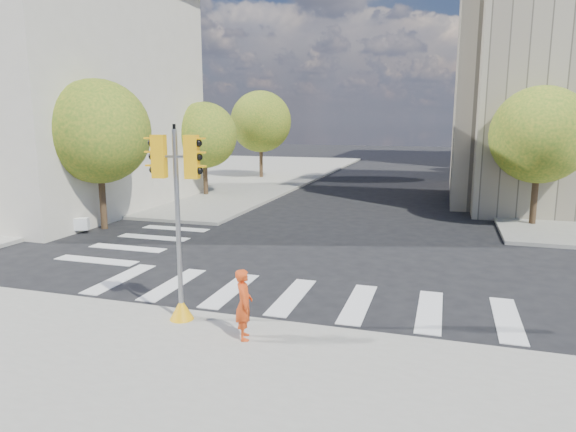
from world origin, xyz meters
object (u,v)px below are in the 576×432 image
Objects in this scene: lamp_near at (539,122)px; traffic_signal at (179,240)px; lamp_far at (508,121)px; planter_wall at (13,225)px; photographer at (244,304)px.

lamp_near is 1.81× the size of traffic_signal.
lamp_far is 34.01m from planter_wall.
traffic_signal is at bearing -53.92° from planter_wall.
photographer is 0.25× the size of planter_wall.
photographer is at bearing -24.27° from traffic_signal.
planter_wall is at bearing 143.57° from traffic_signal.
photographer is (-8.20, -33.17, -3.67)m from lamp_far.
lamp_far is (0.00, 14.00, 0.00)m from lamp_near.
photographer is at bearing -113.17° from lamp_near.
planter_wall is (-11.31, 6.44, -1.64)m from traffic_signal.
planter_wall is (-21.31, -12.16, -4.18)m from lamp_near.
lamp_far reaches higher than traffic_signal.
planter_wall is at bearing -150.28° from lamp_near.
lamp_near is 24.89m from planter_wall.
lamp_far is at bearing 90.00° from lamp_near.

